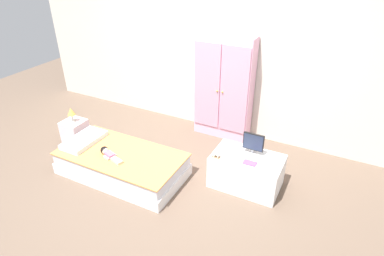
{
  "coord_description": "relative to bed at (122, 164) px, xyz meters",
  "views": [
    {
      "loc": [
        1.81,
        -2.71,
        2.59
      ],
      "look_at": [
        0.23,
        0.39,
        0.61
      ],
      "focal_mm": 30.37,
      "sensor_mm": 36.0,
      "label": 1
    }
  ],
  "objects": [
    {
      "name": "ground_plane",
      "position": [
        0.51,
        0.12,
        -0.16
      ],
      "size": [
        10.0,
        10.0,
        0.02
      ],
      "primitive_type": "cube",
      "color": "brown"
    },
    {
      "name": "back_wall",
      "position": [
        0.51,
        1.7,
        1.2
      ],
      "size": [
        6.4,
        0.05,
        2.7
      ],
      "primitive_type": "cube",
      "color": "silver",
      "rests_on": "ground_plane"
    },
    {
      "name": "bed",
      "position": [
        0.0,
        0.0,
        0.0
      ],
      "size": [
        1.59,
        0.81,
        0.31
      ],
      "color": "white",
      "rests_on": "ground_plane"
    },
    {
      "name": "pillow",
      "position": [
        -0.6,
        0.0,
        0.19
      ],
      "size": [
        0.32,
        0.58,
        0.06
      ],
      "primitive_type": "cube",
      "color": "silver",
      "rests_on": "bed"
    },
    {
      "name": "doll",
      "position": [
        -0.11,
        -0.11,
        0.19
      ],
      "size": [
        0.39,
        0.19,
        0.1
      ],
      "color": "#D6668E",
      "rests_on": "bed"
    },
    {
      "name": "nightstand",
      "position": [
        -1.04,
        0.26,
        0.04
      ],
      "size": [
        0.3,
        0.3,
        0.38
      ],
      "primitive_type": "cube",
      "color": "silver",
      "rests_on": "ground_plane"
    },
    {
      "name": "table_lamp",
      "position": [
        -1.04,
        0.26,
        0.38
      ],
      "size": [
        0.11,
        0.11,
        0.21
      ],
      "color": "#B7B2AD",
      "rests_on": "nightstand"
    },
    {
      "name": "wardrobe",
      "position": [
        0.75,
        1.51,
        0.62
      ],
      "size": [
        0.83,
        0.3,
        1.54
      ],
      "color": "#EFADCC",
      "rests_on": "ground_plane"
    },
    {
      "name": "tv_stand",
      "position": [
        1.48,
        0.5,
        0.05
      ],
      "size": [
        0.82,
        0.51,
        0.41
      ],
      "primitive_type": "cube",
      "color": "white",
      "rests_on": "ground_plane"
    },
    {
      "name": "tv_monitor",
      "position": [
        1.5,
        0.59,
        0.42
      ],
      "size": [
        0.25,
        0.1,
        0.27
      ],
      "color": "#99999E",
      "rests_on": "tv_stand"
    },
    {
      "name": "rocking_horse_toy",
      "position": [
        1.16,
        0.33,
        0.32
      ],
      "size": [
        0.1,
        0.04,
        0.12
      ],
      "color": "#8E6642",
      "rests_on": "tv_stand"
    },
    {
      "name": "book_purple",
      "position": [
        1.54,
        0.39,
        0.27
      ],
      "size": [
        0.15,
        0.09,
        0.02
      ],
      "primitive_type": "cube",
      "color": "#8E51B2",
      "rests_on": "tv_stand"
    }
  ]
}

